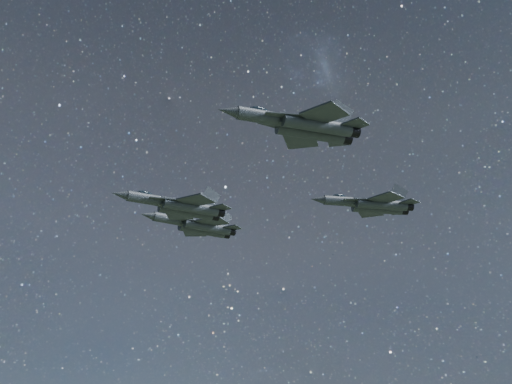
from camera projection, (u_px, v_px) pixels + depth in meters
name	position (u px, v px, depth m)	size (l,w,h in m)	color
jet_lead	(180.00, 206.00, 86.23)	(17.29, 12.15, 4.37)	#2D3338
jet_left	(197.00, 226.00, 97.36)	(17.10, 11.85, 4.29)	#2D3338
jet_right	(303.00, 125.00, 73.22)	(18.64, 13.17, 4.72)	#2D3338
jet_slot	(371.00, 204.00, 96.32)	(17.66, 12.13, 4.43)	#2D3338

